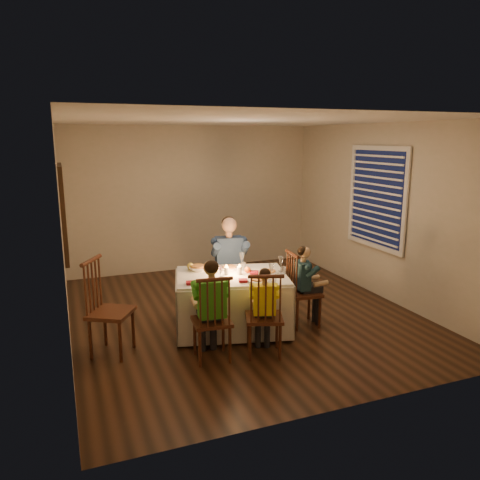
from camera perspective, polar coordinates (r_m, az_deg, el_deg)
name	(u,v)px	position (r m, az deg, el deg)	size (l,w,h in m)	color
ground	(242,313)	(6.57, 0.28, -8.92)	(5.00, 5.00, 0.00)	black
wall_left	(62,233)	(5.80, -20.87, 0.76)	(0.02, 5.00, 2.60)	beige
wall_right	(382,212)	(7.34, 16.91, 3.33)	(0.02, 5.00, 2.60)	beige
wall_back	(192,199)	(8.57, -5.86, 5.03)	(4.50, 0.02, 2.60)	beige
ceiling	(242,120)	(6.13, 0.30, 14.38)	(5.00, 5.00, 0.00)	white
dining_table	(232,291)	(5.88, -1.01, -6.19)	(1.59, 1.30, 0.69)	white
chair_adult	(230,308)	(6.78, -1.27, -8.23)	(0.40, 0.39, 0.98)	#3D1A10
chair_near_left	(212,358)	(5.34, -3.41, -14.21)	(0.40, 0.39, 0.98)	#3D1A10
chair_near_right	(264,354)	(5.43, 2.90, -13.69)	(0.40, 0.39, 0.98)	#3D1A10
chair_end	(303,325)	(6.25, 7.66, -10.18)	(0.40, 0.39, 0.98)	#3D1A10
chair_extra	(114,353)	(5.63, -15.16, -13.17)	(0.45, 0.43, 1.10)	#3D1A10
adult	(230,308)	(6.78, -1.27, -8.23)	(0.50, 0.46, 1.32)	navy
child_green	(212,358)	(5.34, -3.41, -14.21)	(0.39, 0.36, 1.13)	green
child_yellow	(264,354)	(5.43, 2.90, -13.69)	(0.32, 0.29, 1.01)	yellow
child_teal	(303,325)	(6.25, 7.66, -10.18)	(0.34, 0.31, 1.05)	#1A3743
setting_adult	(229,268)	(6.07, -1.30, -3.45)	(0.26, 0.26, 0.02)	white
setting_green	(206,283)	(5.48, -4.16, -5.21)	(0.26, 0.26, 0.02)	white
setting_yellow	(258,280)	(5.56, 2.21, -4.94)	(0.26, 0.26, 0.02)	white
setting_teal	(268,272)	(5.89, 3.49, -3.95)	(0.26, 0.26, 0.02)	white
candle_left	(226,271)	(5.80, -1.67, -3.80)	(0.06, 0.06, 0.10)	silver
candle_right	(240,271)	(5.81, -0.05, -3.75)	(0.06, 0.06, 0.10)	silver
squash	(191,266)	(6.05, -6.05, -3.22)	(0.09, 0.09, 0.09)	gold
orange_fruit	(248,270)	(5.88, 0.93, -3.67)	(0.08, 0.08, 0.08)	orange
serving_bowl	(198,269)	(6.00, -5.12, -3.49)	(0.23, 0.23, 0.06)	white
wall_mirror	(63,212)	(6.06, -20.75, 3.16)	(0.06, 0.95, 1.15)	black
window_blinds	(376,198)	(7.36, 16.26, 4.97)	(0.07, 1.34, 1.54)	black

